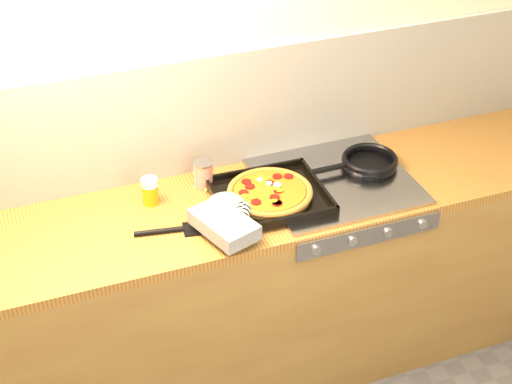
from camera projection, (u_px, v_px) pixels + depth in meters
name	position (u px, v px, depth m)	size (l,w,h in m)	color
room_shell	(205.00, 115.00, 3.12)	(3.20, 3.20, 3.20)	white
counter_run	(232.00, 292.00, 3.29)	(3.20, 0.62, 0.90)	olive
stovetop	(335.00, 181.00, 3.17)	(0.60, 0.56, 0.02)	#9C9CA1
pizza_on_tray	(257.00, 201.00, 2.98)	(0.57, 0.48, 0.07)	black
frying_pan	(369.00, 162.00, 3.23)	(0.39, 0.24, 0.04)	black
tomato_can	(203.00, 174.00, 3.12)	(0.10, 0.10, 0.11)	#A4140D
juice_glass	(150.00, 191.00, 3.02)	(0.07, 0.07, 0.11)	orange
wooden_spoon	(243.00, 177.00, 3.19)	(0.30, 0.09, 0.02)	tan
black_spatula	(174.00, 230.00, 2.89)	(0.29, 0.10, 0.02)	black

